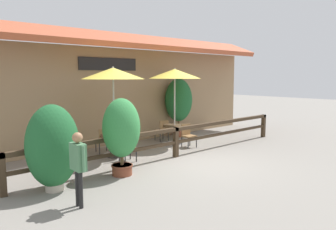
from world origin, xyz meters
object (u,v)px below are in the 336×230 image
potted_plant_entrance_palm (121,130)px  chair_near_streetside (127,146)px  chair_middle_wallside (163,129)px  patio_umbrella_middle (175,74)px  chair_near_wallside (104,139)px  potted_plant_corner_fern (53,147)px  potted_plant_tall_tropical (179,101)px  dining_table_middle (175,129)px  pedestrian (78,159)px  chair_middle_streetside (188,134)px  patio_umbrella_near (113,74)px  dining_table_near (114,139)px

potted_plant_entrance_palm → chair_near_streetside: bearing=50.0°
chair_middle_wallside → patio_umbrella_middle: bearing=96.0°
chair_near_wallside → potted_plant_entrance_palm: bearing=81.1°
potted_plant_corner_fern → potted_plant_tall_tropical: potted_plant_tall_tropical is taller
dining_table_middle → potted_plant_entrance_palm: 4.26m
patio_umbrella_middle → pedestrian: bearing=-150.6°
chair_middle_streetside → potted_plant_tall_tropical: 2.34m
chair_middle_streetside → chair_middle_wallside: same height
dining_table_middle → potted_plant_tall_tropical: (1.17, 0.99, 0.93)m
chair_near_wallside → potted_plant_tall_tropical: 4.12m
patio_umbrella_near → chair_middle_wallside: patio_umbrella_near is taller
potted_plant_entrance_palm → dining_table_middle: bearing=27.6°
chair_near_streetside → chair_middle_wallside: bearing=35.9°
chair_middle_wallside → pedestrian: (-5.59, -3.87, 0.50)m
chair_middle_wallside → potted_plant_tall_tropical: (1.14, 0.26, 1.05)m
chair_middle_wallside → potted_plant_tall_tropical: size_ratio=0.34×
chair_near_streetside → potted_plant_corner_fern: bearing=-152.2°
dining_table_middle → pedestrian: pedestrian is taller
dining_table_near → chair_near_wallside: bearing=88.3°
dining_table_near → potted_plant_entrance_palm: size_ratio=0.45×
patio_umbrella_near → chair_near_streetside: size_ratio=3.45×
patio_umbrella_near → potted_plant_tall_tropical: bearing=16.3°
dining_table_middle → potted_plant_tall_tropical: size_ratio=0.37×
chair_near_streetside → potted_plant_corner_fern: size_ratio=0.42×
pedestrian → patio_umbrella_middle: bearing=121.5°
dining_table_middle → chair_middle_streetside: (-0.02, -0.73, -0.11)m
dining_table_near → chair_middle_wallside: 2.98m
potted_plant_tall_tropical → patio_umbrella_near: bearing=-163.7°
dining_table_middle → chair_middle_streetside: chair_middle_streetside is taller
patio_umbrella_middle → potted_plant_tall_tropical: size_ratio=1.16×
potted_plant_corner_fern → chair_middle_streetside: bearing=12.0°
chair_near_streetside → potted_plant_corner_fern: potted_plant_corner_fern is taller
pedestrian → chair_middle_streetside: bearing=115.5°
potted_plant_entrance_palm → chair_middle_wallside: bearing=35.4°
potted_plant_corner_fern → potted_plant_tall_tropical: (6.71, 2.89, 0.49)m
chair_near_wallside → potted_plant_corner_fern: bearing=53.4°
patio_umbrella_near → potted_plant_entrance_palm: bearing=-117.6°
dining_table_near → chair_middle_wallside: bearing=17.6°
dining_table_near → chair_near_streetside: size_ratio=1.09×
dining_table_middle → pedestrian: size_ratio=0.60×
potted_plant_entrance_palm → potted_plant_tall_tropical: bearing=30.9°
pedestrian → dining_table_near: bearing=139.2°
dining_table_middle → chair_middle_wallside: (0.03, 0.73, -0.11)m
chair_near_streetside → chair_near_wallside: bearing=95.3°
chair_middle_wallside → potted_plant_tall_tropical: 1.57m
patio_umbrella_near → patio_umbrella_middle: 2.81m
patio_umbrella_middle → chair_middle_streetside: size_ratio=3.45×
chair_middle_streetside → potted_plant_entrance_palm: potted_plant_entrance_palm is taller
chair_middle_streetside → chair_middle_wallside: bearing=95.5°
patio_umbrella_near → chair_middle_streetside: 3.59m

